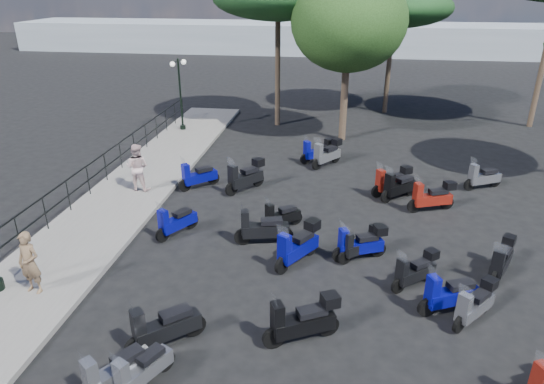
# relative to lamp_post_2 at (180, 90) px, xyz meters

# --- Properties ---
(ground) EXTENTS (120.00, 120.00, 0.00)m
(ground) POSITION_rel_lamp_post_2_xyz_m (7.05, -13.45, -2.22)
(ground) COLOR black
(ground) RESTS_ON ground
(sidewalk) EXTENTS (3.00, 30.00, 0.15)m
(sidewalk) POSITION_rel_lamp_post_2_xyz_m (0.55, -10.45, -2.14)
(sidewalk) COLOR slate
(sidewalk) RESTS_ON ground
(railing) EXTENTS (0.04, 26.04, 1.10)m
(railing) POSITION_rel_lamp_post_2_xyz_m (-0.75, -10.65, -1.32)
(railing) COLOR black
(railing) RESTS_ON sidewalk
(lamp_post_2) EXTENTS (0.58, 1.00, 3.63)m
(lamp_post_2) POSITION_rel_lamp_post_2_xyz_m (0.00, 0.00, 0.00)
(lamp_post_2) COLOR black
(lamp_post_2) RESTS_ON sidewalk
(woman) EXTENTS (0.66, 0.49, 1.65)m
(woman) POSITION_rel_lamp_post_2_xyz_m (0.81, -14.46, -1.24)
(woman) COLOR brown
(woman) RESTS_ON sidewalk
(pedestrian_far) EXTENTS (0.90, 0.72, 1.78)m
(pedestrian_far) POSITION_rel_lamp_post_2_xyz_m (0.88, -7.93, -1.18)
(pedestrian_far) COLOR beige
(pedestrian_far) RESTS_ON sidewalk
(scooter_1) EXTENTS (0.86, 1.42, 1.23)m
(scooter_1) POSITION_rel_lamp_post_2_xyz_m (4.67, -16.95, -1.79)
(scooter_1) COLOR black
(scooter_1) RESTS_ON ground
(scooter_2) EXTENTS (1.47, 1.29, 1.47)m
(scooter_2) POSITION_rel_lamp_post_2_xyz_m (4.69, -15.77, -1.71)
(scooter_2) COLOR black
(scooter_2) RESTS_ON ground
(scooter_3) EXTENTS (1.78, 0.71, 1.43)m
(scooter_3) POSITION_rel_lamp_post_2_xyz_m (6.06, -11.00, -1.72)
(scooter_3) COLOR black
(scooter_3) RESTS_ON ground
(scooter_4) EXTENTS (0.98, 1.46, 1.31)m
(scooter_4) POSITION_rel_lamp_post_2_xyz_m (3.31, -10.86, -1.76)
(scooter_4) COLOR black
(scooter_4) RESTS_ON ground
(scooter_5) EXTENTS (1.32, 1.26, 1.37)m
(scooter_5) POSITION_rel_lamp_post_2_xyz_m (2.92, -7.14, -1.75)
(scooter_5) COLOR black
(scooter_5) RESTS_ON ground
(scooter_7) EXTENTS (1.10, 1.43, 1.35)m
(scooter_7) POSITION_rel_lamp_post_2_xyz_m (4.23, -17.11, -1.75)
(scooter_7) COLOR black
(scooter_7) RESTS_ON ground
(scooter_8) EXTENTS (1.66, 1.03, 1.44)m
(scooter_8) POSITION_rel_lamp_post_2_xyz_m (7.64, -15.15, -1.68)
(scooter_8) COLOR black
(scooter_8) RESTS_ON ground
(scooter_9) EXTENTS (1.23, 1.01, 1.19)m
(scooter_9) POSITION_rel_lamp_post_2_xyz_m (6.49, -9.93, -1.81)
(scooter_9) COLOR black
(scooter_9) RESTS_ON ground
(scooter_10) EXTENTS (1.29, 1.58, 1.48)m
(scooter_10) POSITION_rel_lamp_post_2_xyz_m (4.76, -7.11, -1.66)
(scooter_10) COLOR black
(scooter_10) RESTS_ON ground
(scooter_11) EXTENTS (1.22, 1.52, 1.42)m
(scooter_11) POSITION_rel_lamp_post_2_xyz_m (7.69, -3.99, -1.68)
(scooter_11) COLOR black
(scooter_11) RESTS_ON ground
(scooter_14) EXTENTS (1.26, 1.10, 1.22)m
(scooter_14) POSITION_rel_lamp_post_2_xyz_m (10.34, -12.63, -1.76)
(scooter_14) COLOR black
(scooter_14) RESTS_ON ground
(scooter_15) EXTENTS (1.15, 1.63, 1.46)m
(scooter_15) POSITION_rel_lamp_post_2_xyz_m (7.22, -11.95, -1.67)
(scooter_15) COLOR black
(scooter_15) RESTS_ON ground
(scooter_16) EXTENTS (1.39, 1.22, 1.38)m
(scooter_16) POSITION_rel_lamp_post_2_xyz_m (10.42, -7.06, -1.74)
(scooter_16) COLOR black
(scooter_16) RESTS_ON ground
(scooter_17) EXTENTS (1.43, 1.06, 1.30)m
(scooter_17) POSITION_rel_lamp_post_2_xyz_m (7.26, -3.57, -1.73)
(scooter_17) COLOR black
(scooter_17) RESTS_ON ground
(scooter_20) EXTENTS (1.61, 0.91, 1.38)m
(scooter_20) POSITION_rel_lamp_post_2_xyz_m (11.01, -13.60, -1.74)
(scooter_20) COLOR black
(scooter_20) RESTS_ON ground
(scooter_21) EXTENTS (0.93, 1.47, 1.28)m
(scooter_21) POSITION_rel_lamp_post_2_xyz_m (12.68, -11.78, -1.74)
(scooter_21) COLOR black
(scooter_21) RESTS_ON ground
(scooter_22) EXTENTS (1.55, 0.85, 1.31)m
(scooter_22) POSITION_rel_lamp_post_2_xyz_m (8.96, -11.47, -1.73)
(scooter_22) COLOR black
(scooter_22) RESTS_ON ground
(scooter_23) EXTENTS (1.50, 1.07, 1.35)m
(scooter_23) POSITION_rel_lamp_post_2_xyz_m (10.21, -6.68, -1.71)
(scooter_23) COLOR black
(scooter_23) RESTS_ON ground
(scooter_27) EXTENTS (1.17, 1.26, 1.25)m
(scooter_27) POSITION_rel_lamp_post_2_xyz_m (11.52, -13.90, -1.75)
(scooter_27) COLOR black
(scooter_27) RESTS_ON ground
(scooter_28) EXTENTS (1.65, 0.85, 1.37)m
(scooter_28) POSITION_rel_lamp_post_2_xyz_m (11.45, -7.91, -1.70)
(scooter_28) COLOR black
(scooter_28) RESTS_ON ground
(scooter_29) EXTENTS (1.53, 0.90, 1.32)m
(scooter_29) POSITION_rel_lamp_post_2_xyz_m (13.67, -5.62, -1.76)
(scooter_29) COLOR black
(scooter_29) RESTS_ON ground
(scooter_30) EXTENTS (1.26, 1.10, 1.22)m
(scooter_30) POSITION_rel_lamp_post_2_xyz_m (8.97, -11.43, -1.76)
(scooter_30) COLOR black
(scooter_30) RESTS_ON ground
(broadleaf_tree) EXTENTS (5.36, 5.36, 7.89)m
(broadleaf_tree) POSITION_rel_lamp_post_2_xyz_m (8.28, -0.08, 3.38)
(broadleaf_tree) COLOR #38281E
(broadleaf_tree) RESTS_ON ground
(pine_0) EXTENTS (6.42, 6.42, 7.10)m
(pine_0) POSITION_rel_lamp_post_2_xyz_m (10.76, 5.70, 3.74)
(pine_0) COLOR #38281E
(pine_0) RESTS_ON ground
(distant_hills) EXTENTS (70.00, 8.00, 3.00)m
(distant_hills) POSITION_rel_lamp_post_2_xyz_m (7.05, 31.55, -0.72)
(distant_hills) COLOR gray
(distant_hills) RESTS_ON ground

